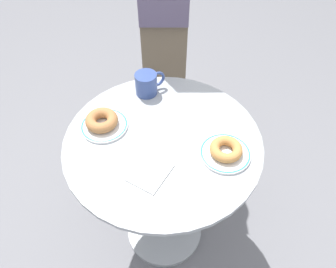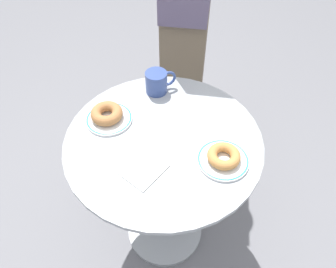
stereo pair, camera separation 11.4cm
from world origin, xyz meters
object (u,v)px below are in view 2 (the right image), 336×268
at_px(plate_left, 109,119).
at_px(coffee_mug, 157,82).
at_px(person_figure, 186,24).
at_px(paper_napkin, 144,169).
at_px(donut_old_fashioned, 224,156).
at_px(cafe_table, 164,176).
at_px(plate_right, 223,160).
at_px(donut_cinnamon, 107,113).

xyz_separation_m(plate_left, coffee_mug, (0.07, 0.24, 0.04)).
bearing_deg(person_figure, paper_napkin, -71.87).
distance_m(donut_old_fashioned, coffee_mug, 0.44).
relative_size(cafe_table, donut_old_fashioned, 6.70).
bearing_deg(plate_left, person_figure, 91.90).
xyz_separation_m(plate_right, paper_napkin, (-0.22, -0.17, -0.00)).
bearing_deg(donut_old_fashioned, donut_cinnamon, -175.98).
bearing_deg(person_figure, plate_right, -53.38).
bearing_deg(paper_napkin, donut_cinnamon, 152.15).
relative_size(plate_right, paper_napkin, 1.30).
xyz_separation_m(cafe_table, plate_right, (0.23, 0.01, 0.25)).
height_order(donut_cinnamon, coffee_mug, coffee_mug).
height_order(donut_old_fashioned, person_figure, person_figure).
bearing_deg(paper_napkin, person_figure, 108.13).
relative_size(plate_left, person_figure, 0.11).
distance_m(donut_cinnamon, donut_old_fashioned, 0.47).
bearing_deg(paper_napkin, plate_left, 151.43).
bearing_deg(coffee_mug, person_figure, 102.31).
distance_m(plate_left, paper_napkin, 0.28).
relative_size(plate_right, coffee_mug, 1.55).
bearing_deg(plate_right, paper_napkin, -142.54).
bearing_deg(plate_left, coffee_mug, 72.84).
bearing_deg(donut_old_fashioned, person_figure, 126.62).
height_order(cafe_table, plate_left, plate_left).
xyz_separation_m(plate_right, donut_old_fashioned, (0.00, 0.00, 0.02)).
distance_m(plate_left, donut_old_fashioned, 0.47).
bearing_deg(person_figure, donut_cinnamon, -88.69).
bearing_deg(donut_cinnamon, plate_left, 2.49).
bearing_deg(donut_old_fashioned, plate_right, 0.00).
height_order(cafe_table, coffee_mug, coffee_mug).
bearing_deg(coffee_mug, donut_cinnamon, -108.65).
xyz_separation_m(donut_old_fashioned, paper_napkin, (-0.22, -0.17, -0.03)).
bearing_deg(plate_left, plate_right, 4.04).
bearing_deg(donut_cinnamon, person_figure, 91.31).
xyz_separation_m(plate_right, coffee_mug, (-0.39, 0.21, 0.04)).
distance_m(plate_right, donut_old_fashioned, 0.02).
height_order(plate_left, paper_napkin, plate_left).
relative_size(donut_cinnamon, coffee_mug, 1.06).
distance_m(donut_old_fashioned, person_figure, 0.82).
bearing_deg(donut_old_fashioned, paper_napkin, -142.54).
distance_m(donut_cinnamon, paper_napkin, 0.29).
relative_size(paper_napkin, coffee_mug, 1.19).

